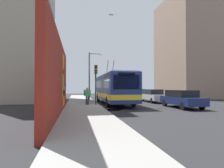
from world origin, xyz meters
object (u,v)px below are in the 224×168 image
parked_car_red (137,94)px  pedestrian_midblock (87,95)px  traffic_light (96,78)px  city_bus (113,87)px  street_lamp (91,72)px  parked_car_white (128,93)px  parked_car_navy (181,98)px  parked_car_silver (153,95)px

parked_car_red → pedestrian_midblock: 12.27m
parked_car_red → traffic_light: traffic_light is taller
city_bus → street_lamp: (5.33, 2.03, 2.07)m
parked_car_white → pedestrian_midblock: bearing=150.6°
traffic_light → street_lamp: bearing=-0.9°
street_lamp → parked_car_navy: bearing=-145.7°
parked_car_red → pedestrian_midblock: bearing=138.3°
traffic_light → city_bus: bearing=-43.1°
parked_car_silver → street_lamp: 8.89m
pedestrian_midblock → parked_car_navy: bearing=-110.9°
parked_car_white → parked_car_silver: bearing=180.0°
city_bus → parked_car_silver: (1.17, -5.20, -0.98)m
parked_car_silver → traffic_light: bearing=115.2°
pedestrian_midblock → city_bus: bearing=-54.2°
parked_car_navy → traffic_light: traffic_light is taller
city_bus → parked_car_silver: 5.42m
parked_car_red → street_lamp: bearing=103.1°
city_bus → parked_car_navy: size_ratio=2.41×
parked_car_silver → parked_car_navy: bearing=180.0°
city_bus → pedestrian_midblock: bearing=125.8°
street_lamp → pedestrian_midblock: bearing=172.9°
parked_car_white → pedestrian_midblock: (-14.50, 8.17, 0.28)m
pedestrian_midblock → traffic_light: size_ratio=0.43×
street_lamp → parked_car_silver: bearing=-120.0°
street_lamp → parked_car_white: bearing=-45.8°
parked_car_silver → street_lamp: street_lamp is taller
city_bus → street_lamp: bearing=20.8°
parked_car_white → street_lamp: 10.53m
parked_car_silver → traffic_light: size_ratio=1.26×
city_bus → pedestrian_midblock: city_bus is taller
parked_car_silver → parked_car_red: same height
parked_car_navy → parked_car_silver: size_ratio=0.99×
parked_car_navy → parked_car_silver: same height
parked_car_red → parked_car_white: same height
parked_car_red → traffic_light: (-9.31, 7.35, 1.93)m
parked_car_white → street_lamp: street_lamp is taller
parked_car_white → traffic_light: (-14.66, 7.35, 1.93)m
parked_car_silver → traffic_light: (-3.46, 7.35, 1.93)m
parked_car_silver → parked_car_white: bearing=-0.0°
parked_car_red → parked_car_white: bearing=-0.0°
parked_car_silver → parked_car_white: 11.19m
parked_car_silver → parked_car_red: bearing=0.0°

